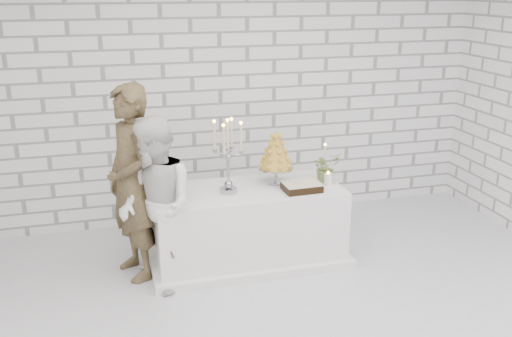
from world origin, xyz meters
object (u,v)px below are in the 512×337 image
cake_table (248,225)px  croquembouche (276,157)px  bride (156,206)px  candelabra (228,156)px  groom (131,183)px

cake_table → croquembouche: size_ratio=3.34×
bride → candelabra: size_ratio=2.20×
groom → candelabra: bearing=66.8°
cake_table → bride: bearing=-161.8°
cake_table → candelabra: 0.76m
groom → croquembouche: bearing=73.2°
groom → bride: 0.37m
croquembouche → cake_table: bearing=-165.7°
bride → croquembouche: bride is taller
groom → croquembouche: size_ratio=3.37×
bride → candelabra: 0.81m
groom → bride: size_ratio=1.16×
cake_table → groom: bearing=179.7°
cake_table → groom: groom is taller
candelabra → croquembouche: size_ratio=1.32×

